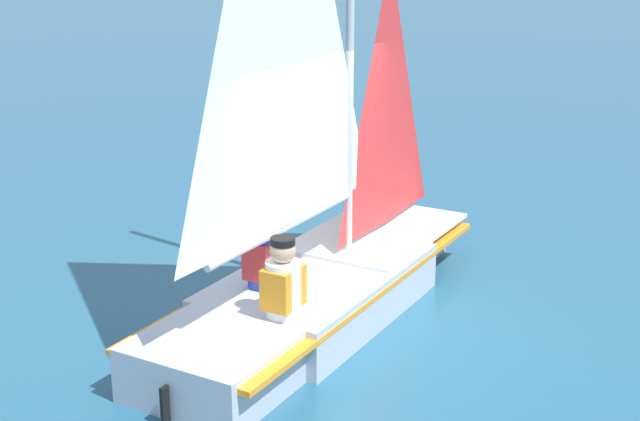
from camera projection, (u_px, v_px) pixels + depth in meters
ground_plane at (320, 314)px, 8.68m from camera, size 260.00×260.00×0.00m
sailboat_main at (317, 243)px, 8.41m from camera, size 4.69×1.77×5.43m
sailor_helm at (264, 269)px, 8.12m from camera, size 0.36×0.33×1.16m
sailor_crew at (283, 298)px, 7.48m from camera, size 0.36×0.33×1.16m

